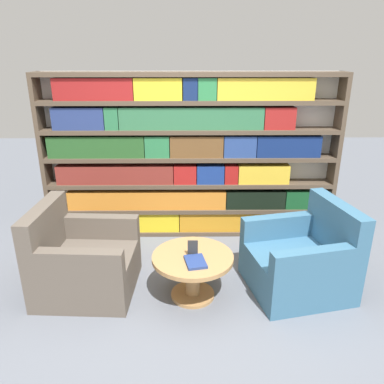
{
  "coord_description": "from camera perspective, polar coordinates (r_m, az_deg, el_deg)",
  "views": [
    {
      "loc": [
        -0.03,
        -2.85,
        2.16
      ],
      "look_at": [
        0.01,
        0.71,
        0.82
      ],
      "focal_mm": 35.0,
      "sensor_mm": 36.0,
      "label": 1
    }
  ],
  "objects": [
    {
      "name": "ground_plane",
      "position": [
        3.57,
        -0.06,
        -16.55
      ],
      "size": [
        14.0,
        14.0,
        0.0
      ],
      "primitive_type": "plane",
      "color": "slate"
    },
    {
      "name": "bookshelf",
      "position": [
        4.48,
        -0.62,
        5.2
      ],
      "size": [
        3.48,
        0.3,
        1.95
      ],
      "color": "silver",
      "rests_on": "ground_plane"
    },
    {
      "name": "armchair_left",
      "position": [
        3.74,
        -16.35,
        -10.28
      ],
      "size": [
        0.91,
        0.87,
        0.86
      ],
      "rotation": [
        0.0,
        0.0,
        1.52
      ],
      "color": "brown",
      "rests_on": "ground_plane"
    },
    {
      "name": "armchair_right",
      "position": [
        3.77,
        16.36,
        -10.05
      ],
      "size": [
        1.02,
        0.99,
        0.86
      ],
      "rotation": [
        0.0,
        0.0,
        -1.36
      ],
      "color": "#386684",
      "rests_on": "ground_plane"
    },
    {
      "name": "coffee_table",
      "position": [
        3.49,
        0.11,
        -11.39
      ],
      "size": [
        0.74,
        0.74,
        0.43
      ],
      "color": "#AD7F4C",
      "rests_on": "ground_plane"
    },
    {
      "name": "table_sign",
      "position": [
        3.4,
        0.11,
        -8.72
      ],
      "size": [
        0.09,
        0.06,
        0.15
      ],
      "color": "black",
      "rests_on": "coffee_table"
    },
    {
      "name": "stray_book",
      "position": [
        3.31,
        0.53,
        -10.58
      ],
      "size": [
        0.21,
        0.26,
        0.02
      ],
      "color": "navy",
      "rests_on": "coffee_table"
    }
  ]
}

